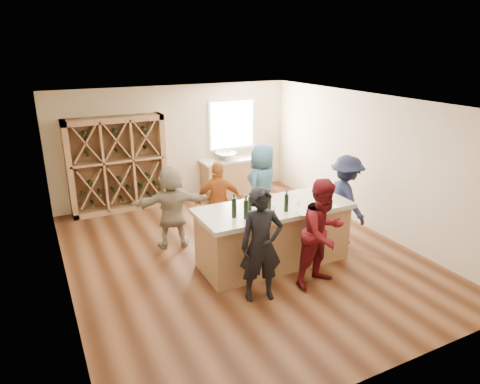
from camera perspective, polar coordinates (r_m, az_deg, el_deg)
name	(u,v)px	position (r m, az deg, el deg)	size (l,w,h in m)	color
floor	(240,256)	(8.13, 0.00, -8.53)	(6.00, 7.00, 0.10)	#54301B
ceiling	(240,100)	(7.24, 0.00, 12.20)	(6.00, 7.00, 0.10)	white
wall_back	(176,143)	(10.74, -8.58, 6.48)	(6.00, 0.10, 2.80)	#C9B591
wall_front	(389,275)	(4.92, 19.24, -10.41)	(6.00, 0.10, 2.80)	#C9B591
wall_left	(54,212)	(6.84, -23.50, -2.44)	(0.10, 7.00, 2.80)	#C9B591
wall_right	(371,162)	(9.28, 17.12, 3.80)	(0.10, 7.00, 2.80)	#C9B591
window_frame	(232,124)	(11.14, -1.13, 8.99)	(1.30, 0.06, 1.30)	white
window_pane	(232,125)	(11.11, -1.05, 8.96)	(1.18, 0.01, 1.18)	white
wine_rack	(118,165)	(10.19, -16.02, 3.51)	(2.20, 0.45, 2.20)	olive
back_counter_base	(233,177)	(11.18, -0.95, 2.06)	(1.60, 0.58, 0.86)	olive
back_counter_top	(233,160)	(11.05, -0.96, 4.33)	(1.70, 0.62, 0.06)	#B8AE97
sink	(226,156)	(10.94, -1.91, 4.83)	(0.54, 0.54, 0.19)	silver
faucet	(223,152)	(11.08, -2.31, 5.33)	(0.02, 0.02, 0.30)	silver
tasting_counter_base	(273,237)	(7.63, 4.47, -5.94)	(2.60, 1.00, 1.00)	olive
tasting_counter_top	(274,208)	(7.42, 4.58, -2.16)	(2.72, 1.12, 0.08)	#B8AE97
wine_bottle_a	(234,208)	(6.85, -0.79, -2.11)	(0.08, 0.08, 0.33)	black
wine_bottle_b	(246,209)	(6.80, 0.81, -2.32)	(0.08, 0.08, 0.32)	black
wine_bottle_c	(250,205)	(7.05, 1.31, -1.70)	(0.07, 0.07, 0.28)	black
wine_bottle_d	(261,206)	(7.01, 2.80, -1.83)	(0.07, 0.07, 0.28)	black
wine_bottle_e	(269,203)	(7.11, 3.89, -1.41)	(0.08, 0.08, 0.31)	black
wine_glass_a	(274,212)	(6.90, 4.54, -2.69)	(0.07, 0.07, 0.18)	white
wine_glass_b	(298,208)	(7.12, 7.76, -2.11)	(0.07, 0.07, 0.18)	white
wine_glass_c	(323,201)	(7.44, 10.95, -1.25)	(0.08, 0.08, 0.20)	white
wine_glass_e	(326,197)	(7.69, 11.35, -0.68)	(0.07, 0.07, 0.18)	white
tasting_menu_a	(269,218)	(6.88, 3.93, -3.54)	(0.23, 0.32, 0.00)	white
tasting_menu_b	(303,212)	(7.20, 8.42, -2.63)	(0.22, 0.30, 0.00)	white
tasting_menu_c	(330,205)	(7.57, 11.96, -1.76)	(0.20, 0.28, 0.00)	white
person_near_left	(261,245)	(6.42, 2.84, -7.10)	(0.65, 0.48, 1.79)	black
person_near_right	(323,233)	(6.92, 11.01, -5.40)	(0.87, 0.48, 1.79)	#590F14
person_server	(345,199)	(8.52, 13.86, -0.97)	(1.13, 0.52, 1.75)	#191E38
person_far_mid	(219,201)	(8.41, -2.82, -1.24)	(0.94, 0.48, 1.60)	#994C19
person_far_right	(262,187)	(8.86, 2.98, 0.63)	(0.89, 0.58, 1.83)	#335972
person_far_left	(172,207)	(8.19, -9.08, -1.95)	(1.50, 0.54, 1.62)	gray
wine_bottle_f	(286,203)	(7.14, 6.20, -1.46)	(0.07, 0.07, 0.30)	black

